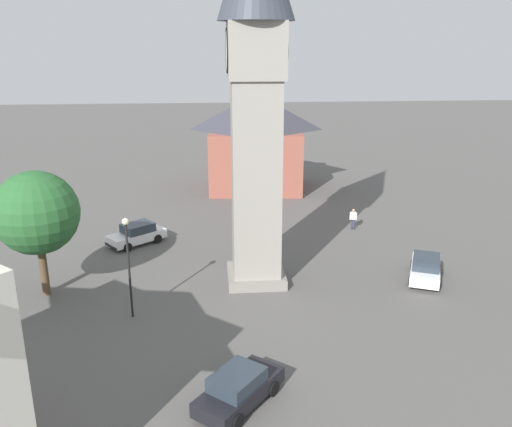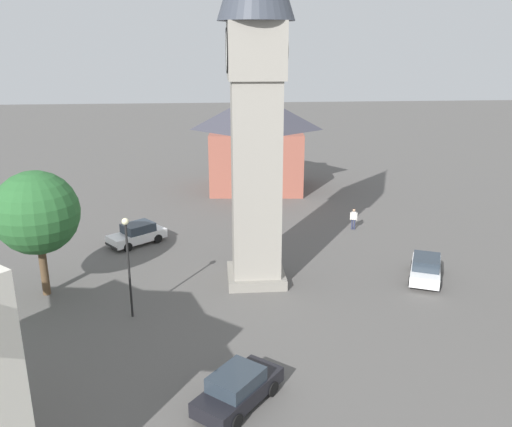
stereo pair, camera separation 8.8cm
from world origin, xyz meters
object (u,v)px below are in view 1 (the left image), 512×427
Objects in this scene: pedestrian at (353,217)px; tree at (36,213)px; clock_tower at (256,68)px; car_silver_kerb at (137,234)px; lamp_post at (128,253)px; car_red_corner at (426,268)px; car_blue_kerb at (239,388)px; building_shop_left at (256,141)px.

pedestrian is 0.23× the size of tree.
car_silver_kerb is at bearing -130.61° from clock_tower.
pedestrian is at bearing 129.73° from lamp_post.
car_red_corner is at bearing 67.40° from car_silver_kerb.
lamp_post is at bearing 59.58° from tree.
car_blue_kerb is 0.58× the size of tree.
car_silver_kerb is 18.14m from building_shop_left.
tree is (9.54, -20.53, 3.92)m from pedestrian.
clock_tower is 4.81× the size of car_red_corner.
car_blue_kerb is at bearing -47.74° from car_red_corner.
lamp_post is (25.57, -8.75, -1.09)m from building_shop_left.
clock_tower reaches higher than car_red_corner.
building_shop_left is at bearing 161.11° from lamp_post.
clock_tower is 16.70m from car_blue_kerb.
clock_tower reaches higher than car_silver_kerb.
tree is 1.32× the size of lamp_post.
building_shop_left is (-22.46, 14.06, -0.20)m from tree.
car_silver_kerb is 0.59× the size of tree.
tree is at bearing -85.93° from clock_tower.
lamp_post is at bearing 5.71° from car_silver_kerb.
car_blue_kerb is 9.76m from lamp_post.
car_red_corner is 9.66m from pedestrian.
building_shop_left is (-21.59, 1.83, -7.83)m from clock_tower.
tree reaches higher than car_silver_kerb.
building_shop_left is at bearing -153.39° from pedestrian.
building_shop_left reaches higher than car_blue_kerb.
car_blue_kerb is 0.99× the size of car_silver_kerb.
lamp_post reaches higher than pedestrian.
clock_tower is at bearing 171.81° from car_blue_kerb.
clock_tower is 23.03m from building_shop_left.
clock_tower is 12.69× the size of pedestrian.
car_silver_kerb is at bearing -33.76° from building_shop_left.
pedestrian reaches higher than car_red_corner.
car_red_corner is 17.80m from lamp_post.
pedestrian is (-8.67, 8.30, -11.55)m from clock_tower.
car_silver_kerb is (-6.87, -8.01, -11.80)m from clock_tower.
pedestrian is (-20.37, 9.98, 0.25)m from car_blue_kerb.
pedestrian is at bearing -167.80° from car_red_corner.
clock_tower is 15.71m from car_red_corner.
car_silver_kerb is 19.88m from car_red_corner.
car_red_corner is 0.61× the size of tree.
car_blue_kerb and car_silver_kerb have the same top height.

